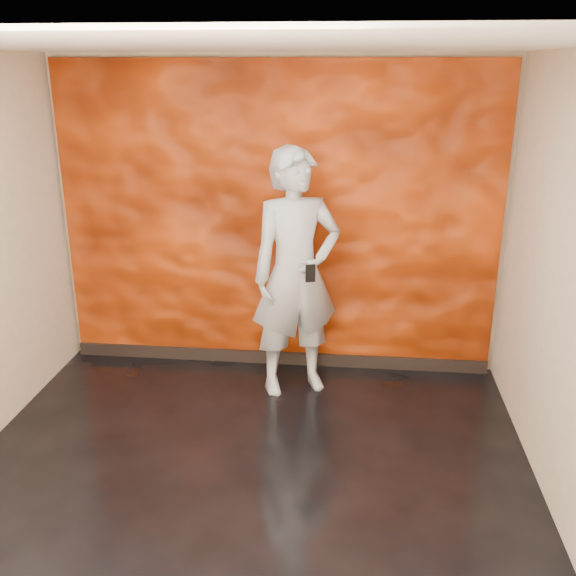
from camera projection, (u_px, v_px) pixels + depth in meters
name	position (u px, v px, depth m)	size (l,w,h in m)	color
room	(237.00, 293.00, 3.86)	(4.02, 4.02, 2.81)	black
feature_wall	(277.00, 221.00, 5.71)	(3.90, 0.06, 2.75)	#E2470B
baseboard	(278.00, 357.00, 6.11)	(3.90, 0.04, 0.12)	black
man	(296.00, 274.00, 5.33)	(0.77, 0.50, 2.10)	#90939F
phone	(310.00, 273.00, 5.05)	(0.08, 0.02, 0.15)	black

